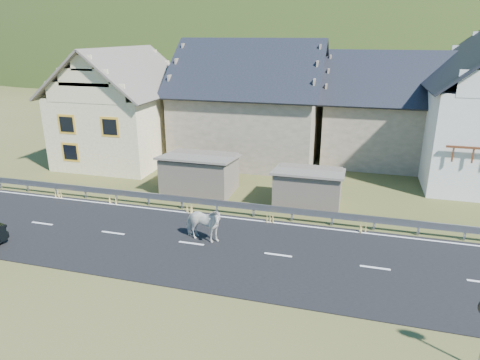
% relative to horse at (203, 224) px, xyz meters
% --- Properties ---
extents(ground, '(160.00, 160.00, 0.00)m').
position_rel_horse_xyz_m(ground, '(-0.44, -0.39, -0.89)').
color(ground, '#323E17').
rests_on(ground, ground).
extents(road, '(60.00, 7.00, 0.04)m').
position_rel_horse_xyz_m(road, '(-0.44, -0.39, -0.87)').
color(road, black).
rests_on(road, ground).
extents(lane_markings, '(60.00, 6.60, 0.01)m').
position_rel_horse_xyz_m(lane_markings, '(-0.44, -0.39, -0.84)').
color(lane_markings, silver).
rests_on(lane_markings, road).
extents(guardrail, '(28.10, 0.09, 0.75)m').
position_rel_horse_xyz_m(guardrail, '(-0.44, 3.30, -0.32)').
color(guardrail, '#93969B').
rests_on(guardrail, ground).
extents(shed_left, '(4.30, 3.30, 2.40)m').
position_rel_horse_xyz_m(shed_left, '(-2.44, 6.11, 0.21)').
color(shed_left, '#706556').
rests_on(shed_left, ground).
extents(shed_right, '(3.80, 2.90, 2.20)m').
position_rel_horse_xyz_m(shed_right, '(4.06, 5.61, 0.11)').
color(shed_right, '#706556').
rests_on(shed_right, ground).
extents(house_cream, '(7.80, 9.80, 8.30)m').
position_rel_horse_xyz_m(house_cream, '(-10.44, 11.61, 3.47)').
color(house_cream, '#FFEEB9').
rests_on(house_cream, ground).
extents(house_stone_a, '(10.80, 9.80, 8.90)m').
position_rel_horse_xyz_m(house_stone_a, '(-1.44, 14.61, 3.75)').
color(house_stone_a, tan).
rests_on(house_stone_a, ground).
extents(house_stone_b, '(9.80, 8.80, 8.10)m').
position_rel_horse_xyz_m(house_stone_b, '(8.56, 16.61, 3.35)').
color(house_stone_b, tan).
rests_on(house_stone_b, ground).
extents(mountain, '(440.00, 280.00, 260.00)m').
position_rel_horse_xyz_m(mountain, '(4.56, 179.61, -20.89)').
color(mountain, '#283B13').
rests_on(mountain, ground).
extents(conifer_patch, '(76.00, 50.00, 28.00)m').
position_rel_horse_xyz_m(conifer_patch, '(-55.44, 109.61, 5.11)').
color(conifer_patch, black).
rests_on(conifer_patch, ground).
extents(horse, '(1.22, 2.12, 1.69)m').
position_rel_horse_xyz_m(horse, '(0.00, 0.00, 0.00)').
color(horse, silver).
rests_on(horse, road).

